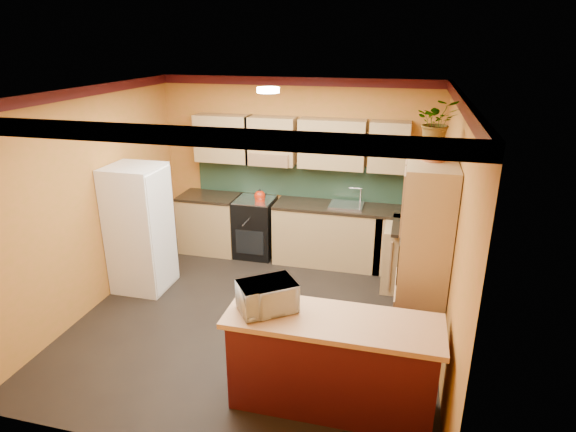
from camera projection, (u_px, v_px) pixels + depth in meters
The scene contains 15 objects.
room_shell at pixel (263, 145), 5.38m from camera, with size 4.24×4.24×2.72m.
base_cabinets_back at pixel (294, 232), 7.33m from camera, with size 3.65×0.60×0.88m, color tan.
countertop_back at pixel (295, 203), 7.17m from camera, with size 3.65×0.62×0.04m, color black.
stove at pixel (255, 227), 7.47m from camera, with size 0.58×0.58×0.91m, color black.
kettle at pixel (260, 195), 7.21m from camera, with size 0.17×0.17×0.18m, color #B0240B, non-canonical shape.
sink at pixel (346, 205), 6.98m from camera, with size 0.48×0.40×0.03m, color silver.
base_cabinets_right at pixel (413, 259), 6.44m from camera, with size 0.60×0.80×0.88m, color tan.
countertop_right at pixel (416, 227), 6.28m from camera, with size 0.62×0.80×0.04m, color black.
fridge at pixel (140, 229), 6.36m from camera, with size 0.68×0.66×1.70m, color white.
pantry at pixel (423, 260), 4.99m from camera, with size 0.48×0.90×2.10m, color tan.
fern_pot at pixel (434, 152), 4.64m from camera, with size 0.22×0.22×0.16m, color #974824.
fern at pixel (437, 122), 4.54m from camera, with size 0.39×0.33×0.43m, color tan.
breakfast_bar at pixel (331, 366), 4.34m from camera, with size 1.80×0.55×0.88m, color #471013.
bar_top at pixel (333, 321), 4.17m from camera, with size 1.90×0.65×0.05m, color tan.
microwave at pixel (267, 297), 4.26m from camera, with size 0.49×0.33×0.27m, color white.
Camera 1 is at (1.60, -4.81, 3.21)m, focal length 30.00 mm.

